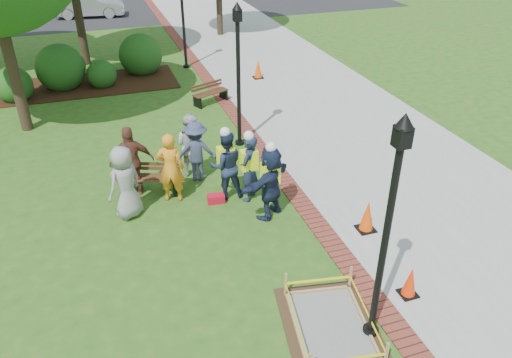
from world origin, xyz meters
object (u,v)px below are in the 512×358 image
object	(u,v)px
bench_near	(152,184)
lamp_near	(389,219)
cone_front	(410,282)
hivis_worker_c	(226,163)
hivis_worker_a	(270,180)
wet_concrete_pad	(332,319)
hivis_worker_b	(249,166)

from	to	relation	value
bench_near	lamp_near	world-z (taller)	lamp_near
cone_front	hivis_worker_c	distance (m)	5.24
hivis_worker_a	wet_concrete_pad	bearing A→B (deg)	-92.88
wet_concrete_pad	bench_near	size ratio (longest dim) A/B	1.72
hivis_worker_b	lamp_near	bearing A→B (deg)	-82.12
hivis_worker_c	hivis_worker_b	bearing A→B (deg)	-30.78
wet_concrete_pad	bench_near	world-z (taller)	bench_near
wet_concrete_pad	cone_front	bearing A→B (deg)	8.84
cone_front	hivis_worker_a	world-z (taller)	hivis_worker_a
cone_front	hivis_worker_b	xyz separation A→B (m)	(-1.86, 4.34, 0.61)
cone_front	hivis_worker_b	bearing A→B (deg)	113.23
wet_concrete_pad	hivis_worker_c	size ratio (longest dim) A/B	1.32
lamp_near	hivis_worker_b	distance (m)	5.22
bench_near	hivis_worker_b	world-z (taller)	hivis_worker_b
wet_concrete_pad	bench_near	xyz separation A→B (m)	(-2.35, 5.73, 0.01)
bench_near	hivis_worker_c	xyz separation A→B (m)	(1.79, -0.81, 0.71)
bench_near	hivis_worker_c	world-z (taller)	hivis_worker_c
lamp_near	hivis_worker_c	size ratio (longest dim) A/B	2.20
wet_concrete_pad	hivis_worker_b	world-z (taller)	hivis_worker_b
hivis_worker_a	hivis_worker_c	xyz separation A→B (m)	(-0.75, 1.16, -0.02)
hivis_worker_a	hivis_worker_b	world-z (taller)	hivis_worker_a
lamp_near	hivis_worker_a	distance (m)	4.37
wet_concrete_pad	lamp_near	size ratio (longest dim) A/B	0.60
wet_concrete_pad	hivis_worker_a	xyz separation A→B (m)	(0.19, 3.76, 0.74)
bench_near	hivis_worker_c	bearing A→B (deg)	-24.30
cone_front	lamp_near	size ratio (longest dim) A/B	0.16
hivis_worker_a	hivis_worker_c	bearing A→B (deg)	122.77
hivis_worker_b	hivis_worker_c	xyz separation A→B (m)	(-0.50, 0.30, 0.02)
wet_concrete_pad	hivis_worker_a	bearing A→B (deg)	87.12
cone_front	hivis_worker_a	size ratio (longest dim) A/B	0.35
wet_concrete_pad	lamp_near	xyz separation A→B (m)	(0.63, -0.32, 2.25)
hivis_worker_a	hivis_worker_c	distance (m)	1.38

